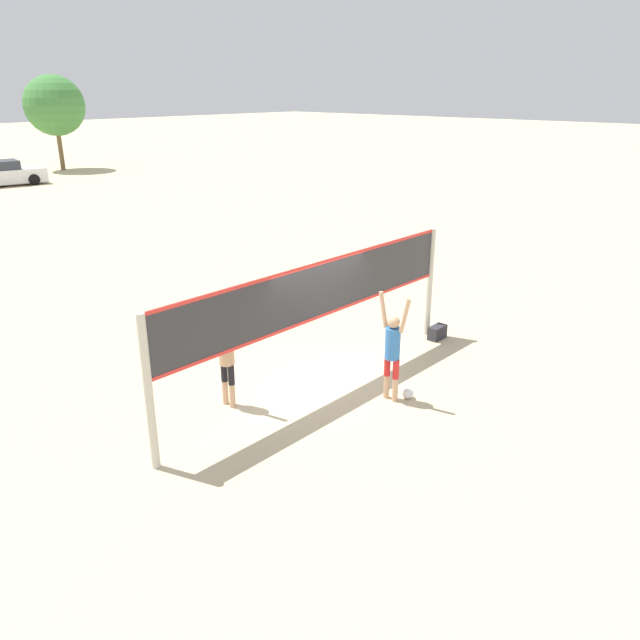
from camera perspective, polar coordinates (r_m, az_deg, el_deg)
The scene contains 8 objects.
ground_plane at distance 12.34m, azimuth 0.00°, elevation -6.08°, with size 200.00×200.00×0.00m, color beige.
volleyball_net at distance 11.66m, azimuth 0.00°, elevation 1.66°, with size 7.65×0.13×2.54m.
player_spiker at distance 11.48m, azimuth 6.65°, elevation -2.38°, with size 0.28×0.70×2.07m.
player_blocker at distance 11.31m, azimuth -8.56°, elevation -2.88°, with size 0.28×0.69×2.06m.
volleyball at distance 11.96m, azimuth 8.04°, elevation -6.63°, with size 0.22×0.22×0.22m.
gear_bag at distance 14.79m, azimuth 10.67°, elevation -1.12°, with size 0.48×0.24×0.31m.
parked_car_near at distance 42.21m, azimuth -26.89°, elevation 11.81°, with size 4.62×2.64×1.45m.
tree_left_cluster at distance 48.32m, azimuth -23.12°, elevation 17.58°, with size 4.02×4.02×6.31m.
Camera 1 is at (-8.12, -7.45, 5.54)m, focal length 35.00 mm.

